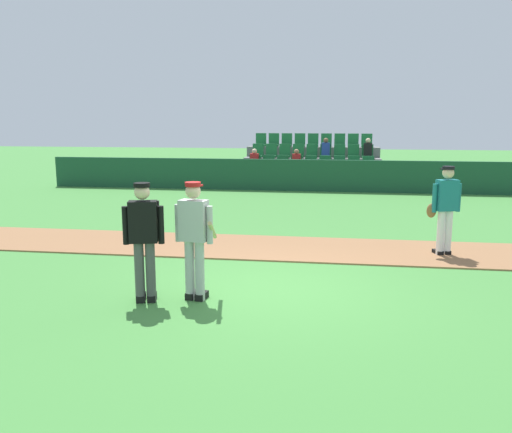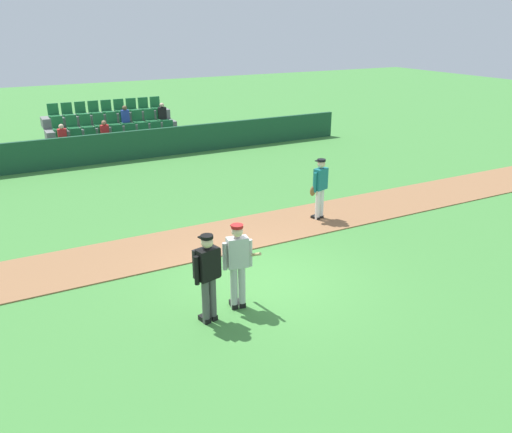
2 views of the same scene
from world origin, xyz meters
name	(u,v)px [view 2 (image 2 of 2)]	position (x,y,z in m)	size (l,w,h in m)	color
ground_plane	(266,280)	(0.00, 0.00, 0.00)	(80.00, 80.00, 0.00)	#42843A
infield_dirt_path	(217,238)	(0.00, 2.62, 0.01)	(28.00, 2.12, 0.03)	#936642
dugout_fence	(125,146)	(0.00, 11.63, 0.58)	(20.00, 0.16, 1.17)	#19472D
stadium_bleachers	(114,137)	(0.00, 13.50, 0.62)	(5.55, 2.95, 2.05)	slate
batter_grey_jersey	(238,263)	(-1.03, -0.72, 0.97)	(0.64, 0.80, 1.76)	#B2B2B2
umpire_home_plate	(207,273)	(-1.73, -0.90, 1.00)	(0.58, 0.37, 1.76)	#4C4C4C
runner_teal_jersey	(320,187)	(3.09, 2.52, 0.96)	(0.67, 0.39, 1.76)	white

